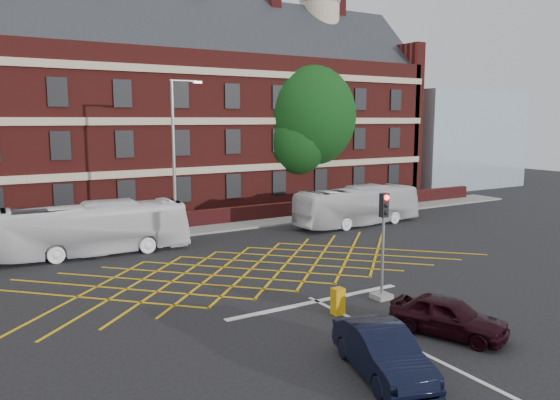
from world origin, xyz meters
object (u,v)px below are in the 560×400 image
deciduous_tree (302,123)px  traffic_light_near (383,256)px  car_navy (383,352)px  utility_cabinet (338,301)px  bus_left (92,229)px  bus_right (358,206)px  car_maroon (448,316)px  street_lamp (176,189)px

deciduous_tree → traffic_light_near: 25.58m
car_navy → utility_cabinet: size_ratio=4.25×
bus_left → utility_cabinet: bearing=-153.9°
bus_right → car_maroon: (-9.60, -16.48, -0.66)m
utility_cabinet → deciduous_tree: bearing=59.4°
car_navy → street_lamp: 18.47m
car_maroon → street_lamp: 17.65m
deciduous_tree → utility_cabinet: (-13.61, -23.03, -6.29)m
bus_left → bus_right: bus_left is taller
car_maroon → utility_cabinet: 3.98m
bus_right → car_maroon: size_ratio=2.46×
deciduous_tree → traffic_light_near: (-11.03, -22.53, -5.02)m
deciduous_tree → utility_cabinet: bearing=-120.6°
deciduous_tree → street_lamp: (-14.67, -9.29, -3.56)m
bus_left → traffic_light_near: bearing=-144.5°
traffic_light_near → street_lamp: size_ratio=0.46×
traffic_light_near → car_maroon: bearing=-99.1°
car_navy → deciduous_tree: (15.50, 27.57, 6.09)m
bus_left → car_navy: size_ratio=2.37×
bus_right → utility_cabinet: 17.41m
car_navy → utility_cabinet: bearing=83.6°
bus_left → traffic_light_near: 15.75m
bus_left → car_maroon: (7.62, -17.37, -0.74)m
car_navy → street_lamp: bearing=103.6°
bus_right → utility_cabinet: bus_right is taller
street_lamp → utility_cabinet: size_ratio=9.36×
car_navy → traffic_light_near: size_ratio=0.99×
deciduous_tree → bus_left: bearing=-154.7°
utility_cabinet → bus_left: bearing=112.2°
deciduous_tree → utility_cabinet: deciduous_tree is taller
car_maroon → traffic_light_near: size_ratio=0.90×
bus_left → deciduous_tree: bearing=-60.8°
bus_left → utility_cabinet: bus_left is taller
deciduous_tree → utility_cabinet: size_ratio=12.00×
traffic_light_near → street_lamp: (-3.63, 13.23, 1.47)m
car_maroon → car_navy: bearing=174.6°
car_navy → deciduous_tree: bearing=76.8°
bus_left → traffic_light_near: (8.26, -13.40, 0.37)m
street_lamp → utility_cabinet: (1.05, -13.73, -2.73)m
car_navy → street_lamp: street_lamp is taller
car_navy → street_lamp: size_ratio=0.45×
car_maroon → deciduous_tree: bearing=45.2°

